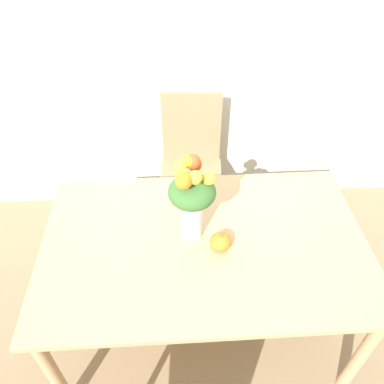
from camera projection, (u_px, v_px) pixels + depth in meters
name	position (u px, v px, depth m)	size (l,w,h in m)	color
ground_plane	(202.00, 319.00, 2.30)	(12.00, 12.00, 0.00)	#8E7556
wall_back	(191.00, 26.00, 2.24)	(8.00, 0.06, 2.70)	silver
dining_table	(204.00, 252.00, 1.86)	(1.57, 0.97, 0.74)	tan
flower_vase	(192.00, 197.00, 1.67)	(0.21, 0.26, 0.43)	silver
pumpkin	(221.00, 242.00, 1.75)	(0.10, 0.10, 0.09)	orange
dining_chair_near_window	(191.00, 165.00, 2.59)	(0.45, 0.45, 1.00)	#9E7A56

